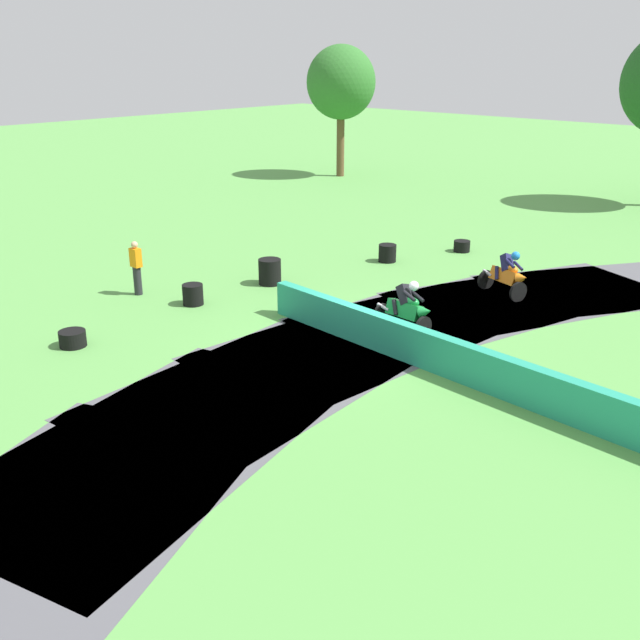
{
  "coord_description": "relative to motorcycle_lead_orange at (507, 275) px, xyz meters",
  "views": [
    {
      "loc": [
        11.22,
        -13.42,
        6.96
      ],
      "look_at": [
        0.0,
        -1.3,
        0.9
      ],
      "focal_mm": 41.73,
      "sensor_mm": 36.0,
      "label": 1
    }
  ],
  "objects": [
    {
      "name": "traffic_cone",
      "position": [
        4.59,
        -5.35,
        -0.41
      ],
      "size": [
        0.28,
        0.28,
        0.44
      ],
      "primitive_type": "cone",
      "color": "orange",
      "rests_on": "ground"
    },
    {
      "name": "tire_stack_near",
      "position": [
        -3.73,
        3.41,
        -0.43
      ],
      "size": [
        0.59,
        0.59,
        0.4
      ],
      "color": "black",
      "rests_on": "ground"
    },
    {
      "name": "tree_far_left",
      "position": [
        -18.14,
        13.11,
        4.49
      ],
      "size": [
        3.82,
        3.82,
        7.16
      ],
      "color": "brown",
      "rests_on": "ground"
    },
    {
      "name": "ground_plane",
      "position": [
        -0.93,
        -5.88,
        -0.63
      ],
      "size": [
        120.0,
        120.0,
        0.0
      ],
      "primitive_type": "plane",
      "color": "#569947"
    },
    {
      "name": "motorcycle_lead_orange",
      "position": [
        0.0,
        0.0,
        0.0
      ],
      "size": [
        1.74,
        1.19,
        1.42
      ],
      "color": "black",
      "rests_on": "ground"
    },
    {
      "name": "tire_stack_far",
      "position": [
        -6.16,
        -6.91,
        -0.33
      ],
      "size": [
        0.59,
        0.59,
        0.6
      ],
      "color": "black",
      "rests_on": "ground"
    },
    {
      "name": "safety_barrier",
      "position": [
        4.38,
        -6.29,
        -0.18
      ],
      "size": [
        16.39,
        1.56,
        0.9
      ],
      "primitive_type": "cube",
      "rotation": [
        0.0,
        0.0,
        4.64
      ],
      "color": "#239375",
      "rests_on": "ground"
    },
    {
      "name": "tire_stack_mid_a",
      "position": [
        -4.88,
        0.51,
        -0.33
      ],
      "size": [
        0.61,
        0.61,
        0.6
      ],
      "color": "black",
      "rests_on": "ground"
    },
    {
      "name": "track_marshal",
      "position": [
        -8.11,
        -7.45,
        0.19
      ],
      "size": [
        0.34,
        0.24,
        1.63
      ],
      "color": "#232328",
      "rests_on": "ground"
    },
    {
      "name": "tire_stack_mid_b",
      "position": [
        -5.97,
        -4.05,
        -0.23
      ],
      "size": [
        0.7,
        0.7,
        0.8
      ],
      "color": "black",
      "rests_on": "ground"
    },
    {
      "name": "tire_stack_extra_a",
      "position": [
        -5.81,
        -10.93,
        -0.43
      ],
      "size": [
        0.66,
        0.66,
        0.4
      ],
      "color": "black",
      "rests_on": "ground"
    },
    {
      "name": "motorcycle_chase_green",
      "position": [
        -0.37,
        -4.49,
        0.01
      ],
      "size": [
        1.7,
        0.85,
        1.43
      ],
      "color": "black",
      "rests_on": "ground"
    },
    {
      "name": "track_asphalt",
      "position": [
        0.17,
        -5.97,
        -0.63
      ],
      "size": [
        9.67,
        27.78,
        0.01
      ],
      "color": "#515156",
      "rests_on": "ground"
    }
  ]
}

